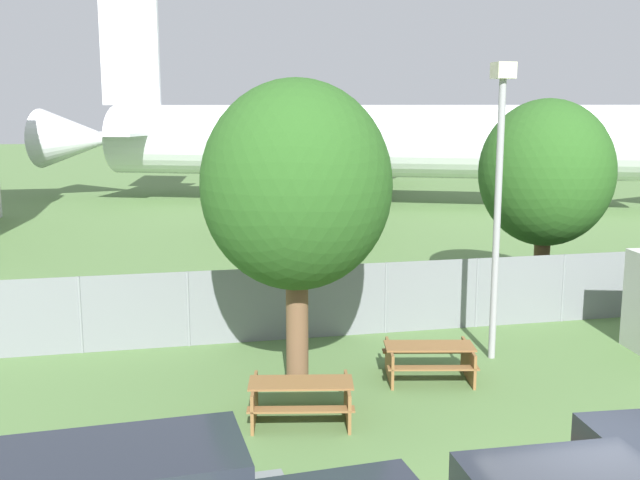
# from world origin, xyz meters

# --- Properties ---
(perimeter_fence) EXTENTS (56.07, 0.07, 1.89)m
(perimeter_fence) POSITION_xyz_m (-0.00, 9.59, 0.94)
(perimeter_fence) COLOR gray
(perimeter_fence) RESTS_ON ground
(airplane) EXTENTS (40.02, 32.17, 12.38)m
(airplane) POSITION_xyz_m (6.30, 35.07, 3.79)
(airplane) COLOR silver
(airplane) RESTS_ON ground
(picnic_bench_near_cabin) EXTENTS (2.17, 1.76, 0.76)m
(picnic_bench_near_cabin) POSITION_xyz_m (-0.08, 6.16, 0.48)
(picnic_bench_near_cabin) COLOR brown
(picnic_bench_near_cabin) RESTS_ON ground
(picnic_bench_open_grass) EXTENTS (2.19, 1.75, 0.76)m
(picnic_bench_open_grass) POSITION_xyz_m (-3.22, 4.60, 0.48)
(picnic_bench_open_grass) COLOR brown
(picnic_bench_open_grass) RESTS_ON ground
(tree_near_hangar) EXTENTS (3.91, 3.91, 6.11)m
(tree_near_hangar) POSITION_xyz_m (5.42, 11.43, 3.94)
(tree_near_hangar) COLOR brown
(tree_near_hangar) RESTS_ON ground
(tree_behind_benches) EXTENTS (3.89, 3.89, 6.43)m
(tree_behind_benches) POSITION_xyz_m (-2.97, 6.29, 4.27)
(tree_behind_benches) COLOR brown
(tree_behind_benches) RESTS_ON ground
(light_mast) EXTENTS (0.44, 0.44, 6.83)m
(light_mast) POSITION_xyz_m (1.87, 7.16, 4.25)
(light_mast) COLOR #99999E
(light_mast) RESTS_ON ground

